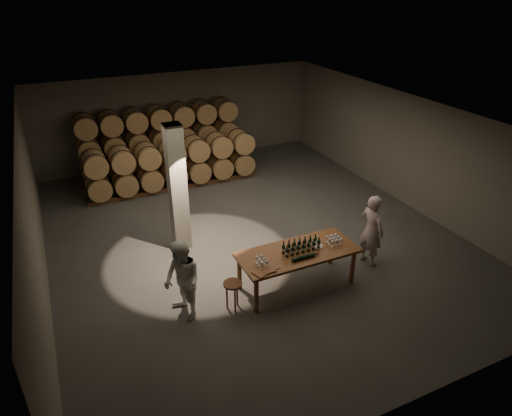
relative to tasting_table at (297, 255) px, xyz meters
name	(u,v)px	position (x,y,z in m)	size (l,w,h in m)	color
room	(177,189)	(-1.80, 2.70, 0.80)	(12.00, 12.00, 12.00)	#4A4745
tasting_table	(297,255)	(0.00, 0.00, 0.00)	(2.60, 1.10, 0.90)	brown
barrel_stack_back	(160,139)	(-0.96, 7.70, 0.40)	(5.48, 0.95, 2.31)	brown
barrel_stack_front	(173,163)	(-0.96, 6.30, 0.03)	(5.48, 0.95, 1.57)	brown
bottle_cluster	(301,246)	(0.08, -0.01, 0.21)	(0.85, 0.22, 0.30)	black
lying_bottles	(304,257)	(-0.03, -0.31, 0.15)	(0.63, 0.08, 0.08)	black
glass_cluster_left	(262,260)	(-0.92, -0.14, 0.23)	(0.19, 0.30, 0.17)	silver
glass_cluster_right	(334,239)	(0.89, -0.05, 0.22)	(0.30, 0.30, 0.16)	silver
plate	(317,246)	(0.49, 0.00, 0.11)	(0.25, 0.25, 0.01)	white
notebook_near	(269,270)	(-0.88, -0.37, 0.12)	(0.26, 0.21, 0.03)	#955736
notebook_corner	(260,273)	(-1.08, -0.39, 0.12)	(0.21, 0.27, 0.02)	#955736
pen	(277,269)	(-0.71, -0.40, 0.11)	(0.01, 0.01, 0.15)	black
stool	(233,288)	(-1.56, -0.13, -0.27)	(0.39, 0.39, 0.65)	brown
person_man	(372,230)	(2.02, 0.08, 0.09)	(0.65, 0.42, 1.77)	beige
person_woman	(182,281)	(-2.53, 0.10, 0.06)	(0.83, 0.65, 1.72)	white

